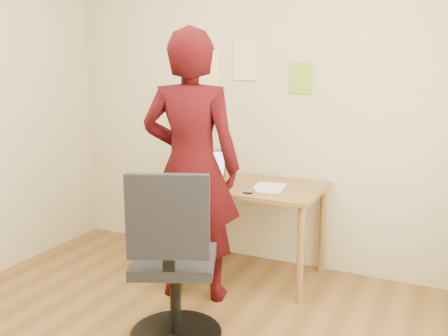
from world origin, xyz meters
The scene contains 10 objects.
room centered at (0.00, 0.00, 1.35)m, with size 3.58×3.58×2.78m.
desk centered at (-0.05, 1.38, 0.65)m, with size 1.40×0.70×0.74m.
laptop centered at (-0.30, 1.36, 0.79)m, with size 0.35×0.31×0.23m.
paper_sheet centered at (0.25, 1.35, 0.74)m, with size 0.22×0.32×0.00m, color white.
phone centered at (0.17, 1.17, 0.74)m, with size 0.08×0.13×0.01m.
wall_note_left centered at (-0.44, 1.74, 1.62)m, with size 0.21×0.00×0.30m, color #FFDB98.
wall_note_mid centered at (-0.11, 1.74, 1.67)m, with size 0.21×0.00×0.30m, color #FFDB98.
wall_note_right centered at (0.36, 1.74, 1.54)m, with size 0.18×0.00×0.24m, color #80BA29.
office_chair centered at (0.07, 0.27, 0.46)m, with size 0.62×0.64×1.08m.
person centered at (-0.15, 0.89, 0.95)m, with size 0.69×0.45×1.89m, color #350709.
Camera 1 is at (1.51, -2.07, 1.66)m, focal length 40.00 mm.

